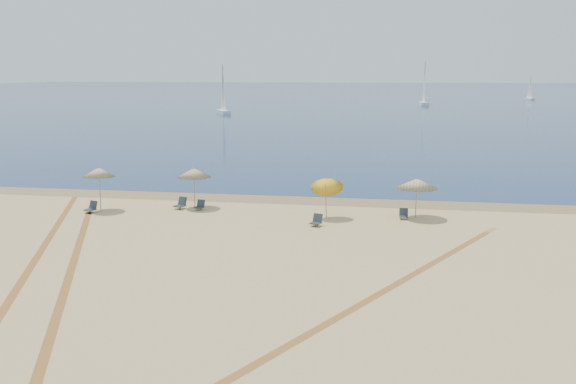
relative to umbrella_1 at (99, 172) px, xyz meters
name	(u,v)px	position (x,y,z in m)	size (l,w,h in m)	color
ocean	(373,92)	(11.25, 205.84, -2.30)	(500.00, 500.00, 0.00)	#0C2151
wet_sand	(298,200)	(11.25, 4.84, -2.30)	(500.00, 500.00, 0.00)	olive
umbrella_1	(99,172)	(0.00, 0.00, 0.00)	(1.89, 1.91, 2.65)	gray
umbrella_2	(194,173)	(5.34, 1.64, -0.16)	(2.04, 2.04, 2.49)	gray
umbrella_3	(327,183)	(13.56, 0.14, -0.29)	(1.85, 1.92, 2.64)	gray
umbrella_4	(417,183)	(18.56, 1.09, -0.33)	(2.30, 2.30, 2.32)	gray
chair_2	(92,207)	(-0.26, -0.63, -2.01)	(0.75, 0.80, 0.67)	#1E262E
chair_3	(181,204)	(4.62, 1.15, -2.00)	(0.79, 0.85, 0.70)	#1E262E
chair_4	(200,205)	(5.85, 1.04, -2.04)	(0.60, 0.67, 0.60)	#1E262E
chair_5	(317,221)	(13.22, -1.67, -2.02)	(0.71, 0.76, 0.64)	#1E262E
chair_6	(404,214)	(17.89, 0.68, -2.05)	(0.49, 0.57, 0.59)	#1E262E
sailboat_0	(223,99)	(-14.71, 82.43, 0.53)	(4.31, 6.34, 9.39)	white
sailboat_1	(424,92)	(25.62, 118.99, 0.82)	(2.24, 7.03, 10.32)	white
sailboat_2	(530,93)	(57.43, 152.51, -0.23)	(2.12, 4.74, 6.84)	white
tire_tracks	(138,276)	(6.96, -10.98, -2.30)	(52.48, 44.08, 0.00)	tan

